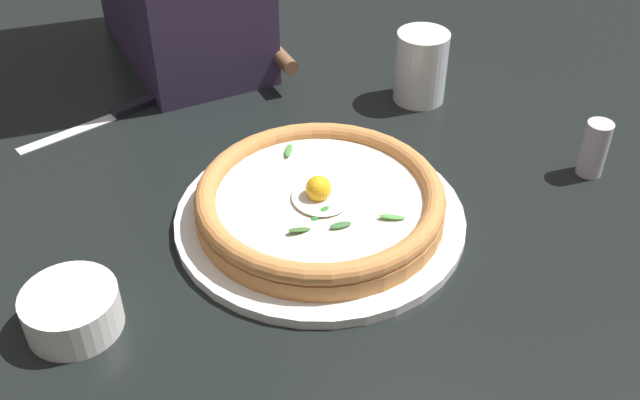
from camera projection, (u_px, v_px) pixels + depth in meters
name	position (u px, v px, depth m)	size (l,w,h in m)	color
ground_plane	(344.00, 235.00, 0.87)	(2.40, 2.40, 0.03)	black
pizza_plate	(320.00, 218.00, 0.86)	(0.33, 0.33, 0.01)	white
pizza	(320.00, 200.00, 0.85)	(0.28, 0.28, 0.05)	#CD8344
side_bowl	(72.00, 310.00, 0.73)	(0.09, 0.09, 0.04)	white
pizza_cutter	(272.00, 48.00, 1.11)	(0.16, 0.02, 0.09)	silver
table_knife	(121.00, 112.00, 1.05)	(0.06, 0.23, 0.01)	silver
drinking_glass	(420.00, 71.00, 1.06)	(0.07, 0.07, 0.10)	silver
pepper_shaker	(595.00, 149.00, 0.92)	(0.03, 0.03, 0.07)	silver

